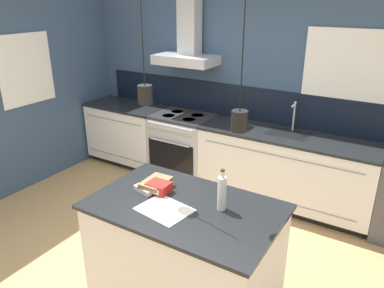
# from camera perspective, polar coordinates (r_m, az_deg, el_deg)

# --- Properties ---
(ground_plane) EXTENTS (16.00, 16.00, 0.00)m
(ground_plane) POSITION_cam_1_polar(r_m,az_deg,el_deg) (3.86, -5.25, -17.26)
(ground_plane) COLOR tan
(ground_plane) RESTS_ON ground
(wall_back) EXTENTS (5.60, 2.35, 2.60)m
(wall_back) POSITION_cam_1_polar(r_m,az_deg,el_deg) (4.87, 8.01, 8.92)
(wall_back) COLOR #354C6B
(wall_back) RESTS_ON ground_plane
(wall_left) EXTENTS (0.08, 3.80, 2.60)m
(wall_left) POSITION_cam_1_polar(r_m,az_deg,el_deg) (5.38, -22.59, 8.13)
(wall_left) COLOR #354C6B
(wall_left) RESTS_ON ground_plane
(counter_run_left) EXTENTS (1.19, 0.64, 0.91)m
(counter_run_left) POSITION_cam_1_polar(r_m,az_deg,el_deg) (5.78, -9.64, 1.63)
(counter_run_left) COLOR black
(counter_run_left) RESTS_ON ground_plane
(counter_run_sink) EXTENTS (2.09, 0.64, 1.27)m
(counter_run_sink) POSITION_cam_1_polar(r_m,az_deg,el_deg) (4.66, 13.86, -3.80)
(counter_run_sink) COLOR black
(counter_run_sink) RESTS_ON ground_plane
(oven_range) EXTENTS (0.81, 0.66, 0.91)m
(oven_range) POSITION_cam_1_polar(r_m,az_deg,el_deg) (5.21, -1.36, -0.39)
(oven_range) COLOR #B5B5BA
(oven_range) RESTS_ON ground_plane
(kitchen_island) EXTENTS (1.48, 0.93, 0.91)m
(kitchen_island) POSITION_cam_1_polar(r_m,az_deg,el_deg) (3.19, -1.08, -16.20)
(kitchen_island) COLOR black
(kitchen_island) RESTS_ON ground_plane
(bottle_on_island) EXTENTS (0.07, 0.07, 0.33)m
(bottle_on_island) POSITION_cam_1_polar(r_m,az_deg,el_deg) (2.82, 4.58, -7.41)
(bottle_on_island) COLOR silver
(bottle_on_island) RESTS_ON kitchen_island
(book_stack) EXTENTS (0.25, 0.32, 0.08)m
(book_stack) POSITION_cam_1_polar(r_m,az_deg,el_deg) (3.17, -5.69, -6.08)
(book_stack) COLOR silver
(book_stack) RESTS_ON kitchen_island
(red_supply_box) EXTENTS (0.18, 0.15, 0.09)m
(red_supply_box) POSITION_cam_1_polar(r_m,az_deg,el_deg) (3.10, -5.09, -6.61)
(red_supply_box) COLOR red
(red_supply_box) RESTS_ON kitchen_island
(paper_pile) EXTENTS (0.43, 0.36, 0.01)m
(paper_pile) POSITION_cam_1_polar(r_m,az_deg,el_deg) (2.88, -4.23, -9.92)
(paper_pile) COLOR silver
(paper_pile) RESTS_ON kitchen_island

